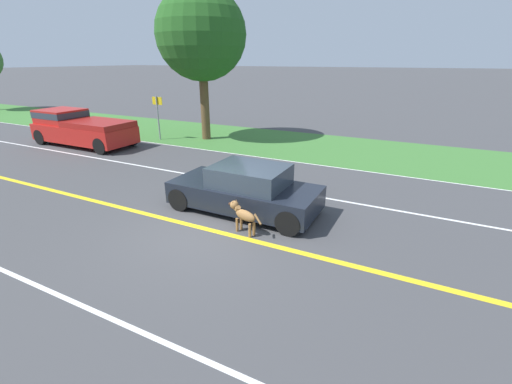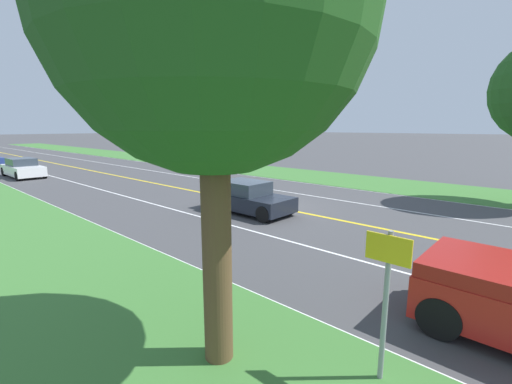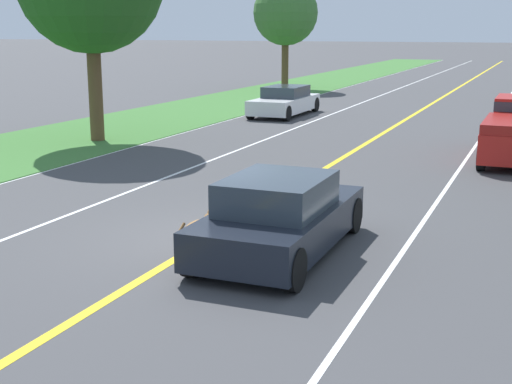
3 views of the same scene
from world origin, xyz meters
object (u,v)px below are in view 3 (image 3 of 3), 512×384
Objects in this scene: roadside_tree_left_far at (285,13)px; oncoming_car at (285,101)px; ego_car at (280,217)px; dog at (202,226)px.

oncoming_car is at bearing -69.93° from roadside_tree_left_far.
ego_car is 20.28m from oncoming_car.
ego_car is at bearing -70.05° from roadside_tree_left_far.
roadside_tree_left_far is at bearing 124.64° from dog.
ego_car is 0.90× the size of oncoming_car.
dog is 20.45m from oncoming_car.
ego_car is at bearing 41.87° from dog.
oncoming_car is 0.70× the size of roadside_tree_left_far.
dog is at bearing -72.26° from roadside_tree_left_far.
ego_car is 34.85m from roadside_tree_left_far.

